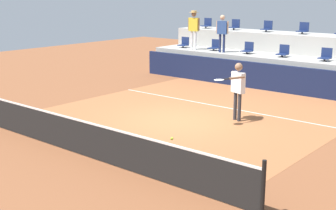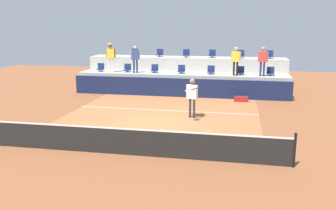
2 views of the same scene
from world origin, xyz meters
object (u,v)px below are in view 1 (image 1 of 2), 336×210
object	(u,v)px
stadium_chair_upper_center	(303,29)
spectator_leaning_on_rail	(222,30)
stadium_chair_lower_mid_right	(326,56)
stadium_chair_lower_center	(283,52)
stadium_chair_lower_left	(215,46)
spectator_with_hat	(194,25)
stadium_chair_lower_mid_left	(248,49)
tennis_player	(237,85)
stadium_chair_lower_far_left	(184,43)
stadium_chair_upper_left	(235,26)
tennis_ball	(172,139)
stadium_chair_upper_far_left	(207,24)
stadium_chair_upper_mid_left	(267,27)

from	to	relation	value
stadium_chair_upper_center	spectator_leaning_on_rail	xyz separation A→B (m)	(-2.88, -2.18, -0.05)
stadium_chair_lower_mid_right	stadium_chair_lower_center	bearing A→B (deg)	180.00
stadium_chair_lower_left	spectator_with_hat	xyz separation A→B (m)	(-0.95, -0.38, 0.93)
stadium_chair_lower_mid_left	stadium_chair_lower_center	xyz separation A→B (m)	(1.71, 0.00, 0.00)
tennis_player	spectator_leaning_on_rail	distance (m)	7.20
stadium_chair_lower_mid_left	stadium_chair_lower_mid_right	xyz separation A→B (m)	(3.55, 0.00, 0.00)
stadium_chair_lower_far_left	stadium_chair_upper_center	world-z (taller)	stadium_chair_upper_center
stadium_chair_upper_left	stadium_chair_lower_center	bearing A→B (deg)	-26.83
stadium_chair_lower_mid_right	stadium_chair_lower_left	bearing A→B (deg)	180.00
stadium_chair_lower_mid_right	stadium_chair_upper_left	world-z (taller)	stadium_chair_upper_left
stadium_chair_lower_far_left	spectator_leaning_on_rail	world-z (taller)	spectator_leaning_on_rail
stadium_chair_lower_far_left	stadium_chair_lower_left	bearing A→B (deg)	0.00
stadium_chair_lower_mid_left	tennis_player	distance (m)	6.83
stadium_chair_lower_mid_right	spectator_leaning_on_rail	xyz separation A→B (m)	(-4.69, -0.38, 0.80)
stadium_chair_upper_left	stadium_chair_lower_left	bearing A→B (deg)	-88.34
stadium_chair_lower_center	stadium_chair_upper_center	distance (m)	1.99
stadium_chair_lower_mid_right	tennis_ball	world-z (taller)	stadium_chair_lower_mid_right
stadium_chair_upper_far_left	spectator_leaning_on_rail	size ratio (longest dim) A/B	0.31
stadium_chair_lower_mid_left	spectator_leaning_on_rail	world-z (taller)	spectator_leaning_on_rail
stadium_chair_lower_mid_right	spectator_with_hat	distance (m)	6.38
stadium_chair_lower_left	stadium_chair_upper_center	distance (m)	4.05
stadium_chair_lower_far_left	stadium_chair_upper_center	distance (m)	5.71
stadium_chair_lower_far_left	stadium_chair_lower_center	distance (m)	5.33
stadium_chair_lower_mid_left	spectator_with_hat	world-z (taller)	spectator_with_hat
stadium_chair_lower_mid_left	spectator_with_hat	size ratio (longest dim) A/B	0.28
stadium_chair_lower_left	spectator_with_hat	world-z (taller)	spectator_with_hat
spectator_with_hat	stadium_chair_upper_left	bearing A→B (deg)	67.57
stadium_chair_lower_left	spectator_leaning_on_rail	bearing A→B (deg)	-30.38
stadium_chair_lower_left	stadium_chair_lower_center	bearing A→B (deg)	0.00
stadium_chair_lower_center	stadium_chair_upper_center	size ratio (longest dim) A/B	1.00
stadium_chair_lower_left	stadium_chair_lower_mid_right	bearing A→B (deg)	0.00
stadium_chair_upper_far_left	spectator_leaning_on_rail	bearing A→B (deg)	-42.33
stadium_chair_upper_far_left	stadium_chair_upper_mid_left	world-z (taller)	same
stadium_chair_lower_far_left	stadium_chair_upper_mid_left	size ratio (longest dim) A/B	1.00
stadium_chair_lower_mid_right	spectator_leaning_on_rail	bearing A→B (deg)	-175.32
tennis_ball	spectator_leaning_on_rail	bearing A→B (deg)	118.17
stadium_chair_lower_left	stadium_chair_lower_mid_left	size ratio (longest dim) A/B	1.00
stadium_chair_lower_far_left	stadium_chair_upper_far_left	distance (m)	1.99
stadium_chair_lower_mid_left	stadium_chair_upper_far_left	world-z (taller)	stadium_chair_upper_far_left
stadium_chair_upper_far_left	tennis_player	bearing A→B (deg)	-49.38
stadium_chair_upper_mid_left	spectator_leaning_on_rail	size ratio (longest dim) A/B	0.31
tennis_player	stadium_chair_lower_mid_right	bearing A→B (deg)	86.51
stadium_chair_upper_far_left	tennis_player	distance (m)	10.39
stadium_chair_lower_mid_left	stadium_chair_lower_far_left	bearing A→B (deg)	180.00
stadium_chair_lower_mid_left	stadium_chair_upper_far_left	xyz separation A→B (m)	(-3.54, 1.80, 0.85)
tennis_player	spectator_with_hat	bearing A→B (deg)	136.38
stadium_chair_upper_mid_left	stadium_chair_upper_center	xyz separation A→B (m)	(1.80, 0.00, 0.00)
stadium_chair_lower_left	spectator_leaning_on_rail	size ratio (longest dim) A/B	0.31
stadium_chair_upper_center	spectator_with_hat	distance (m)	4.99
stadium_chair_lower_far_left	spectator_with_hat	bearing A→B (deg)	-23.77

